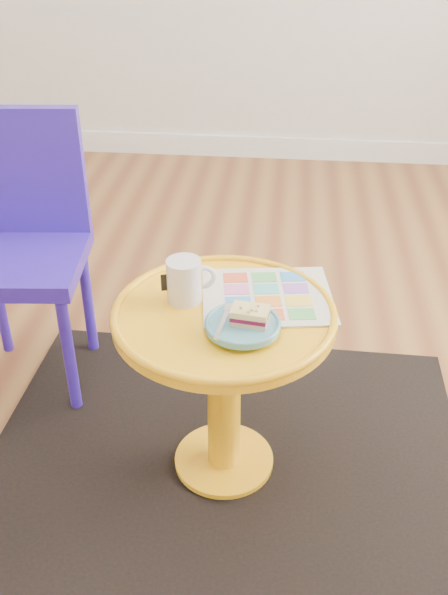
# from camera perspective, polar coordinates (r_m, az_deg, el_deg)

# --- Properties ---
(floor) EXTENTS (4.00, 4.00, 0.00)m
(floor) POSITION_cam_1_polar(r_m,az_deg,el_deg) (2.18, -7.81, -6.44)
(floor) COLOR brown
(floor) RESTS_ON ground
(rug) EXTENTS (1.32, 1.13, 0.01)m
(rug) POSITION_cam_1_polar(r_m,az_deg,el_deg) (1.87, -0.00, -13.98)
(rug) COLOR black
(rug) RESTS_ON ground
(side_table) EXTENTS (0.53, 0.53, 0.50)m
(side_table) POSITION_cam_1_polar(r_m,az_deg,el_deg) (1.63, -0.00, -5.36)
(side_table) COLOR #F9AD14
(side_table) RESTS_ON ground
(chair) EXTENTS (0.40, 0.40, 0.82)m
(chair) POSITION_cam_1_polar(r_m,az_deg,el_deg) (2.03, -16.95, 5.10)
(chair) COLOR #331CB7
(chair) RESTS_ON ground
(newspaper) EXTENTS (0.35, 0.31, 0.01)m
(newspaper) POSITION_cam_1_polar(r_m,az_deg,el_deg) (1.60, 3.74, 0.11)
(newspaper) COLOR silver
(newspaper) RESTS_ON side_table
(mug) EXTENTS (0.12, 0.08, 0.11)m
(mug) POSITION_cam_1_polar(r_m,az_deg,el_deg) (1.56, -3.36, 1.56)
(mug) COLOR silver
(mug) RESTS_ON side_table
(plate) EXTENTS (0.17, 0.17, 0.02)m
(plate) POSITION_cam_1_polar(r_m,az_deg,el_deg) (1.47, 1.62, -2.42)
(plate) COLOR teal
(plate) RESTS_ON newspaper
(cake_slice) EXTENTS (0.09, 0.07, 0.04)m
(cake_slice) POSITION_cam_1_polar(r_m,az_deg,el_deg) (1.46, 2.24, -1.53)
(cake_slice) COLOR #D3BC8C
(cake_slice) RESTS_ON plate
(fork) EXTENTS (0.03, 0.14, 0.00)m
(fork) POSITION_cam_1_polar(r_m,az_deg,el_deg) (1.47, -0.00, -1.92)
(fork) COLOR silver
(fork) RESTS_ON plate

